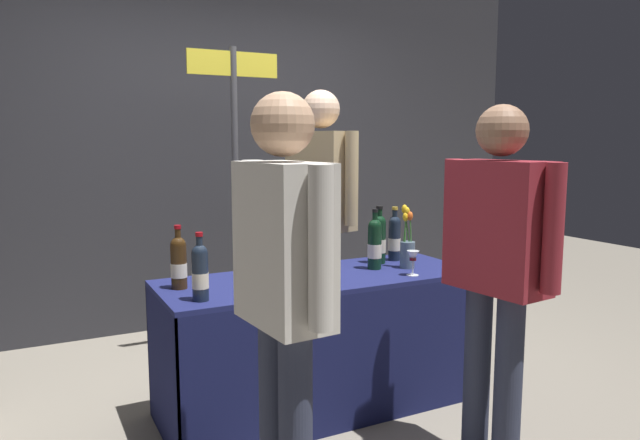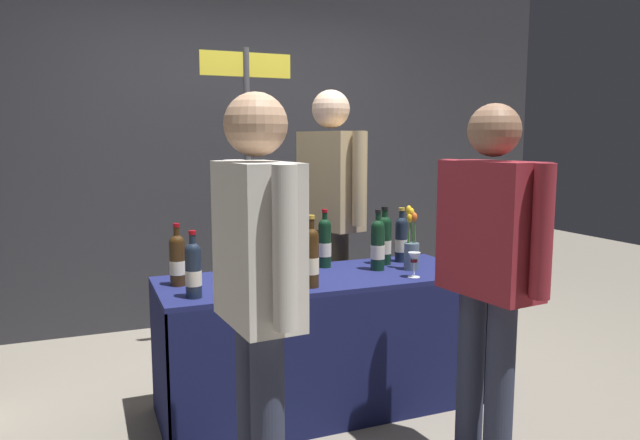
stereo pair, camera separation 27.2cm
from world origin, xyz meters
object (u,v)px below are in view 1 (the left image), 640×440
(featured_wine_bottle, at_px, (379,238))
(wine_glass_near_vendor, at_px, (413,257))
(display_bottle_0, at_px, (315,256))
(flower_vase, at_px, (407,247))
(taster_foreground_right, at_px, (284,280))
(vendor_presenter, at_px, (321,198))
(booth_signpost, at_px, (235,166))
(tasting_table, at_px, (320,318))

(featured_wine_bottle, relative_size, wine_glass_near_vendor, 2.53)
(display_bottle_0, bearing_deg, featured_wine_bottle, 30.18)
(flower_vase, distance_m, taster_foreground_right, 1.40)
(display_bottle_0, distance_m, vendor_presenter, 0.97)
(featured_wine_bottle, height_order, flower_vase, flower_vase)
(flower_vase, height_order, booth_signpost, booth_signpost)
(booth_signpost, bearing_deg, tasting_table, -83.30)
(wine_glass_near_vendor, bearing_deg, taster_foreground_right, -147.57)
(featured_wine_bottle, bearing_deg, flower_vase, -68.61)
(wine_glass_near_vendor, bearing_deg, vendor_presenter, 97.81)
(flower_vase, bearing_deg, taster_foreground_right, -143.53)
(tasting_table, xyz_separation_m, vendor_presenter, (0.33, 0.63, 0.57))
(featured_wine_bottle, xyz_separation_m, vendor_presenter, (-0.13, 0.49, 0.20))
(tasting_table, bearing_deg, featured_wine_bottle, 16.77)
(display_bottle_0, xyz_separation_m, wine_glass_near_vendor, (0.58, -0.01, -0.06))
(booth_signpost, bearing_deg, display_bottle_0, -90.58)
(wine_glass_near_vendor, height_order, taster_foreground_right, taster_foreground_right)
(featured_wine_bottle, bearing_deg, booth_signpost, 123.79)
(featured_wine_bottle, xyz_separation_m, taster_foreground_right, (-1.05, -1.01, 0.08))
(tasting_table, height_order, featured_wine_bottle, featured_wine_bottle)
(featured_wine_bottle, relative_size, booth_signpost, 0.17)
(featured_wine_bottle, xyz_separation_m, display_bottle_0, (-0.59, -0.34, 0.01))
(wine_glass_near_vendor, height_order, booth_signpost, booth_signpost)
(vendor_presenter, bearing_deg, featured_wine_bottle, 0.55)
(vendor_presenter, relative_size, booth_signpost, 0.86)
(vendor_presenter, height_order, taster_foreground_right, vendor_presenter)
(display_bottle_0, xyz_separation_m, vendor_presenter, (0.46, 0.84, 0.19))
(tasting_table, distance_m, wine_glass_near_vendor, 0.59)
(tasting_table, distance_m, display_bottle_0, 0.45)
(taster_foreground_right, bearing_deg, tasting_table, -38.69)
(tasting_table, height_order, taster_foreground_right, taster_foreground_right)
(booth_signpost, bearing_deg, wine_glass_near_vendor, -65.09)
(featured_wine_bottle, height_order, taster_foreground_right, taster_foreground_right)
(flower_vase, height_order, vendor_presenter, vendor_presenter)
(tasting_table, distance_m, taster_foreground_right, 1.15)
(tasting_table, height_order, display_bottle_0, display_bottle_0)
(featured_wine_bottle, bearing_deg, tasting_table, -163.23)
(display_bottle_0, relative_size, booth_signpost, 0.17)
(wine_glass_near_vendor, distance_m, vendor_presenter, 0.89)
(wine_glass_near_vendor, xyz_separation_m, vendor_presenter, (-0.12, 0.85, 0.25))
(wine_glass_near_vendor, xyz_separation_m, taster_foreground_right, (-1.03, -0.66, 0.13))
(wine_glass_near_vendor, relative_size, booth_signpost, 0.07)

